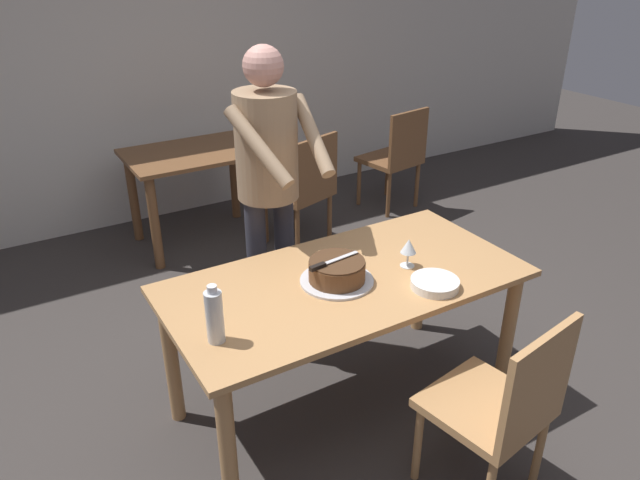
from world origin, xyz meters
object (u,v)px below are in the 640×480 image
(cake_on_platter, at_px, (337,272))
(background_table, at_px, (195,172))
(cake_knife, at_px, (325,264))
(water_bottle, at_px, (215,316))
(main_dining_table, at_px, (345,298))
(plate_stack, at_px, (435,283))
(person_cutting_cake, at_px, (269,174))
(background_chair_1, at_px, (396,155))
(chair_near_side, at_px, (502,405))
(wine_glass_near, at_px, (409,247))
(background_chair_0, at_px, (303,187))

(cake_on_platter, xyz_separation_m, background_table, (0.11, 2.18, -0.22))
(cake_knife, xyz_separation_m, water_bottle, (-0.57, -0.13, -0.00))
(cake_knife, relative_size, water_bottle, 1.08)
(main_dining_table, xyz_separation_m, cake_knife, (-0.12, -0.01, 0.22))
(main_dining_table, distance_m, plate_stack, 0.43)
(person_cutting_cake, bearing_deg, background_chair_1, 34.74)
(plate_stack, bearing_deg, chair_near_side, -96.89)
(water_bottle, bearing_deg, background_chair_1, 39.73)
(wine_glass_near, distance_m, background_chair_0, 1.80)
(chair_near_side, xyz_separation_m, background_chair_1, (1.53, 2.70, 0.00))
(cake_knife, bearing_deg, chair_near_side, -65.17)
(water_bottle, distance_m, background_chair_0, 2.32)
(wine_glass_near, distance_m, chair_near_side, 0.83)
(cake_on_platter, distance_m, cake_knife, 0.10)
(cake_on_platter, bearing_deg, chair_near_side, -69.82)
(wine_glass_near, distance_m, person_cutting_cake, 0.82)
(main_dining_table, bearing_deg, background_chair_1, 47.16)
(background_table, relative_size, background_chair_1, 1.11)
(background_table, xyz_separation_m, background_chair_1, (1.71, -0.28, -0.09))
(cake_on_platter, height_order, background_chair_1, background_chair_1)
(chair_near_side, bearing_deg, main_dining_table, 106.59)
(main_dining_table, distance_m, chair_near_side, 0.84)
(main_dining_table, distance_m, water_bottle, 0.75)
(wine_glass_near, bearing_deg, chair_near_side, -96.20)
(chair_near_side, relative_size, background_table, 0.90)
(main_dining_table, xyz_separation_m, plate_stack, (0.30, -0.27, 0.13))
(main_dining_table, height_order, person_cutting_cake, person_cutting_cake)
(background_table, bearing_deg, water_bottle, -108.04)
(water_bottle, xyz_separation_m, person_cutting_cake, (0.63, 0.77, 0.21))
(wine_glass_near, bearing_deg, background_chair_1, 53.52)
(main_dining_table, distance_m, background_table, 2.18)
(person_cutting_cake, height_order, chair_near_side, person_cutting_cake)
(chair_near_side, xyz_separation_m, background_table, (-0.18, 2.97, 0.09))
(background_chair_0, relative_size, background_chair_1, 1.00)
(person_cutting_cake, xyz_separation_m, background_chair_1, (1.84, 1.27, -0.58))
(cake_knife, bearing_deg, wine_glass_near, -5.28)
(chair_near_side, bearing_deg, wine_glass_near, 83.80)
(water_bottle, height_order, person_cutting_cake, person_cutting_cake)
(chair_near_side, height_order, background_chair_1, same)
(cake_knife, xyz_separation_m, wine_glass_near, (0.44, -0.04, -0.01))
(cake_knife, xyz_separation_m, background_chair_0, (0.84, 1.68, -0.37))
(person_cutting_cake, xyz_separation_m, background_chair_0, (0.78, 1.04, -0.58))
(cake_on_platter, bearing_deg, wine_glass_near, -7.53)
(plate_stack, distance_m, wine_glass_near, 0.24)
(background_table, bearing_deg, background_chair_1, -9.20)
(background_chair_0, bearing_deg, plate_stack, -102.01)
(main_dining_table, height_order, water_bottle, water_bottle)
(wine_glass_near, relative_size, background_chair_1, 0.16)
(cake_on_platter, xyz_separation_m, chair_near_side, (0.29, -0.79, -0.31))
(wine_glass_near, height_order, water_bottle, water_bottle)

